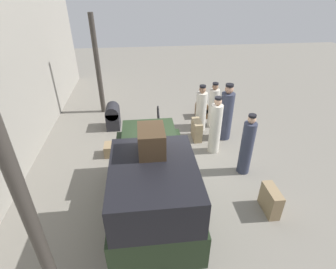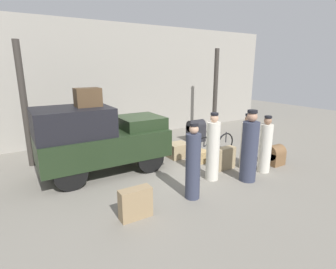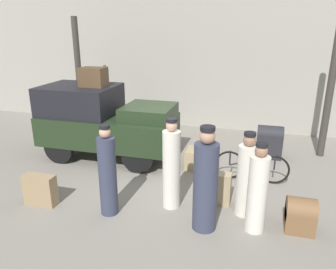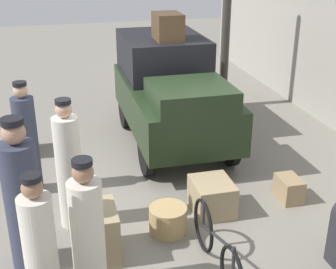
{
  "view_description": "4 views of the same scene",
  "coord_description": "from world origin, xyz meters",
  "views": [
    {
      "loc": [
        -5.71,
        0.86,
        4.51
      ],
      "look_at": [
        0.2,
        0.2,
        0.95
      ],
      "focal_mm": 28.0,
      "sensor_mm": 36.0,
      "label": 1
    },
    {
      "loc": [
        -3.63,
        -6.05,
        2.85
      ],
      "look_at": [
        0.2,
        0.2,
        0.95
      ],
      "focal_mm": 28.0,
      "sensor_mm": 36.0,
      "label": 2
    },
    {
      "loc": [
        2.12,
        -6.61,
        3.34
      ],
      "look_at": [
        0.2,
        0.2,
        0.95
      ],
      "focal_mm": 35.0,
      "sensor_mm": 36.0,
      "label": 3
    },
    {
      "loc": [
        6.15,
        -1.3,
        3.57
      ],
      "look_at": [
        0.2,
        0.2,
        0.95
      ],
      "focal_mm": 50.0,
      "sensor_mm": 36.0,
      "label": 4
    }
  ],
  "objects": [
    {
      "name": "ground_plane",
      "position": [
        0.0,
        0.0,
        0.0
      ],
      "size": [
        30.0,
        30.0,
        0.0
      ],
      "primitive_type": "plane",
      "color": "gray"
    },
    {
      "name": "truck",
      "position": [
        -1.69,
        0.72,
        1.01
      ],
      "size": [
        3.4,
        1.59,
        1.86
      ],
      "color": "black",
      "rests_on": "ground"
    },
    {
      "name": "porter_standing_middle",
      "position": [
        -0.37,
        -1.77,
        0.79
      ],
      "size": [
        0.32,
        0.32,
        1.71
      ],
      "color": "#33384C",
      "rests_on": "ground"
    },
    {
      "name": "trunk_large_brown",
      "position": [
        1.44,
        -0.87,
        0.32
      ],
      "size": [
        0.64,
        0.25,
        0.63
      ],
      "color": "#9E8966",
      "rests_on": "ground"
    },
    {
      "name": "suitcase_tan_flat",
      "position": [
        0.85,
        0.66,
        0.23
      ],
      "size": [
        0.62,
        0.54,
        0.47
      ],
      "color": "#9E8966",
      "rests_on": "ground"
    },
    {
      "name": "porter_with_bicycle",
      "position": [
        2.24,
        -1.59,
        0.73
      ],
      "size": [
        0.33,
        0.33,
        1.58
      ],
      "color": "silver",
      "rests_on": "ground"
    },
    {
      "name": "conductor_in_dark_uniform",
      "position": [
        0.67,
        -1.23,
        0.81
      ],
      "size": [
        0.33,
        0.33,
        1.75
      ],
      "color": "silver",
      "rests_on": "ground"
    },
    {
      "name": "canopy_pillar_left",
      "position": [
        -3.25,
        2.34,
        1.78
      ],
      "size": [
        0.18,
        0.18,
        3.57
      ],
      "color": "#38332D",
      "rests_on": "ground"
    },
    {
      "name": "porter_carrying_trunk",
      "position": [
        1.4,
        -1.77,
        0.84
      ],
      "size": [
        0.41,
        0.41,
        1.83
      ],
      "color": "#33384C",
      "rests_on": "ground"
    },
    {
      "name": "bicycle",
      "position": [
        2.1,
        0.28,
        0.34
      ],
      "size": [
        1.62,
        0.04,
        0.7
      ],
      "color": "black",
      "rests_on": "ground"
    },
    {
      "name": "trunk_wicker_pale",
      "position": [
        -1.79,
        -1.85,
        0.31
      ],
      "size": [
        0.63,
        0.25,
        0.61
      ],
      "color": "#937A56",
      "rests_on": "ground"
    },
    {
      "name": "suitcase_small_leather",
      "position": [
        0.82,
        1.86,
        0.17
      ],
      "size": [
        0.44,
        0.3,
        0.35
      ],
      "color": "#937A56",
      "rests_on": "ground"
    },
    {
      "name": "wicker_basket",
      "position": [
        1.18,
        -0.05,
        0.18
      ],
      "size": [
        0.49,
        0.49,
        0.36
      ],
      "color": "tan",
      "rests_on": "ground"
    },
    {
      "name": "trunk_on_truck_roof",
      "position": [
        -1.88,
        0.72,
        2.1
      ],
      "size": [
        0.63,
        0.46,
        0.47
      ],
      "color": "#4C3823",
      "rests_on": "truck"
    },
    {
      "name": "porter_lifting_near_truck",
      "position": [
        2.04,
        -1.12,
        0.73
      ],
      "size": [
        0.35,
        0.35,
        1.59
      ],
      "color": "silver",
      "rests_on": "ground"
    }
  ]
}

